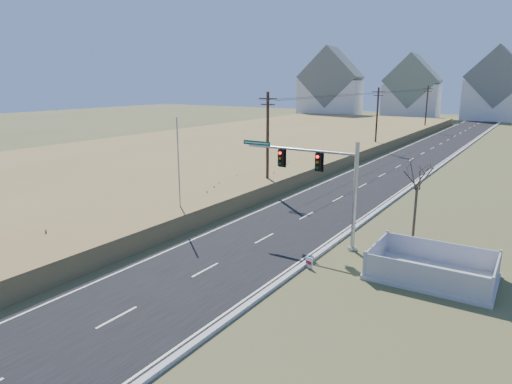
{
  "coord_description": "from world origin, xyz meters",
  "views": [
    {
      "loc": [
        14.61,
        -19.64,
        9.93
      ],
      "look_at": [
        0.15,
        2.78,
        3.4
      ],
      "focal_mm": 32.0,
      "sensor_mm": 36.0,
      "label": 1
    }
  ],
  "objects_px": {
    "flagpole": "(179,182)",
    "bare_tree": "(418,175)",
    "open_sign": "(309,263)",
    "traffic_signal_mast": "(327,180)",
    "fence_enclosure": "(431,273)"
  },
  "relations": [
    {
      "from": "fence_enclosure",
      "to": "flagpole",
      "type": "height_order",
      "value": "flagpole"
    },
    {
      "from": "open_sign",
      "to": "flagpole",
      "type": "bearing_deg",
      "value": -173.9
    },
    {
      "from": "fence_enclosure",
      "to": "open_sign",
      "type": "height_order",
      "value": "fence_enclosure"
    },
    {
      "from": "traffic_signal_mast",
      "to": "flagpole",
      "type": "xyz_separation_m",
      "value": [
        -10.35,
        -1.73,
        -1.06
      ]
    },
    {
      "from": "open_sign",
      "to": "bare_tree",
      "type": "xyz_separation_m",
      "value": [
        3.66,
        7.32,
        4.01
      ]
    },
    {
      "from": "flagpole",
      "to": "bare_tree",
      "type": "distance_m",
      "value": 15.79
    },
    {
      "from": "traffic_signal_mast",
      "to": "fence_enclosure",
      "type": "height_order",
      "value": "traffic_signal_mast"
    },
    {
      "from": "open_sign",
      "to": "traffic_signal_mast",
      "type": "bearing_deg",
      "value": 119.69
    },
    {
      "from": "open_sign",
      "to": "bare_tree",
      "type": "height_order",
      "value": "bare_tree"
    },
    {
      "from": "bare_tree",
      "to": "flagpole",
      "type": "bearing_deg",
      "value": -160.99
    },
    {
      "from": "flagpole",
      "to": "fence_enclosure",
      "type": "bearing_deg",
      "value": 0.29
    },
    {
      "from": "fence_enclosure",
      "to": "flagpole",
      "type": "distance_m",
      "value": 17.32
    },
    {
      "from": "fence_enclosure",
      "to": "bare_tree",
      "type": "xyz_separation_m",
      "value": [
        -2.22,
        5.04,
        4.06
      ]
    },
    {
      "from": "bare_tree",
      "to": "open_sign",
      "type": "bearing_deg",
      "value": -116.55
    },
    {
      "from": "bare_tree",
      "to": "traffic_signal_mast",
      "type": "bearing_deg",
      "value": -143.16
    }
  ]
}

